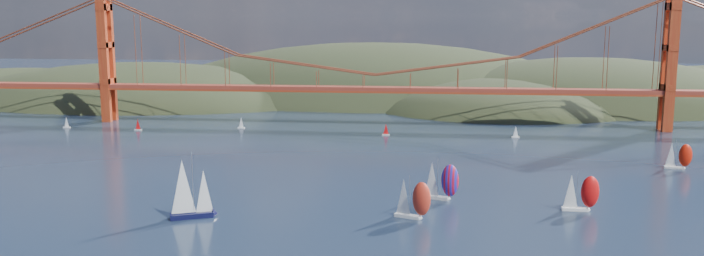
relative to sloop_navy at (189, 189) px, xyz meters
name	(u,v)px	position (x,y,z in m)	size (l,w,h in m)	color
headlands	(467,121)	(77.46, 240.18, -19.35)	(725.00, 225.00, 96.00)	black
bridge	(371,51)	(30.76, 141.89, 25.35)	(552.00, 12.00, 55.00)	maroon
sloop_navy	(189,189)	(0.00, 0.00, 0.00)	(10.69, 8.25, 15.61)	black
racer_0	(412,198)	(51.76, 5.51, -2.05)	(9.14, 6.22, 10.23)	white
racer_1	(580,192)	(92.10, 16.24, -2.19)	(8.68, 3.58, 9.94)	white
racer_3	(678,155)	(132.27, 67.31, -2.64)	(8.01, 4.17, 8.99)	silver
racer_rwb	(440,180)	(58.61, 23.08, -1.82)	(9.58, 5.84, 10.72)	silver
distant_boat_1	(67,122)	(-96.77, 120.97, -4.48)	(3.00, 2.00, 4.70)	silver
distant_boat_2	(138,125)	(-64.09, 118.22, -4.48)	(3.00, 2.00, 4.70)	silver
distant_boat_3	(241,123)	(-22.92, 127.81, -4.48)	(3.00, 2.00, 4.70)	silver
distant_boat_8	(516,132)	(89.19, 117.38, -4.48)	(3.00, 2.00, 4.70)	silver
distant_boat_9	(386,129)	(38.75, 117.57, -4.48)	(3.00, 2.00, 4.70)	silver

